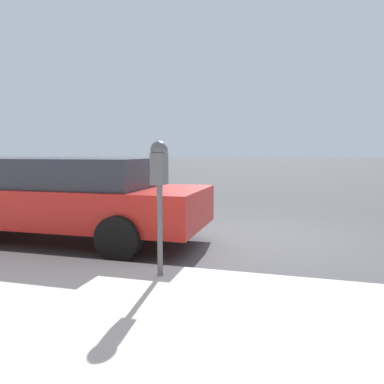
# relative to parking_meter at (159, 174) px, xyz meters

# --- Properties ---
(ground_plane) EXTENTS (220.00, 220.00, 0.00)m
(ground_plane) POSITION_rel_parking_meter_xyz_m (2.58, -0.74, -1.26)
(ground_plane) COLOR #424244
(parking_meter) EXTENTS (0.21, 0.19, 1.49)m
(parking_meter) POSITION_rel_parking_meter_xyz_m (0.00, 0.00, 0.00)
(parking_meter) COLOR #4C5156
(parking_meter) RESTS_ON sidewalk
(car_red) EXTENTS (2.02, 4.99, 1.39)m
(car_red) POSITION_rel_parking_meter_xyz_m (1.60, 2.37, -0.51)
(car_red) COLOR #B21E19
(car_red) RESTS_ON ground_plane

